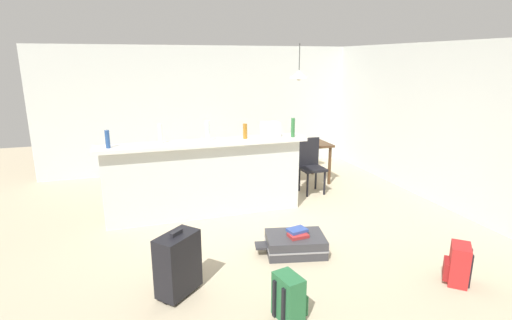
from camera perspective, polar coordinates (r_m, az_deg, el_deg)
The scene contains 19 objects.
ground_plane at distance 5.60m, azimuth -0.39°, elevation -9.40°, with size 13.00×13.00×0.05m, color #BCAD8E.
wall_back at distance 8.14m, azimuth -6.91°, elevation 7.43°, with size 6.60×0.10×2.50m, color silver.
wall_right at distance 6.98m, azimuth 23.50°, elevation 5.15°, with size 0.10×6.00×2.50m, color silver.
partition_half_wall at distance 5.67m, azimuth -7.25°, elevation -3.11°, with size 2.80×0.20×1.07m, color silver.
bar_countertop at distance 5.53m, azimuth -7.43°, elevation 2.44°, with size 2.96×0.40×0.05m, color white.
bottle_blue at distance 5.40m, azimuth -20.83°, elevation 2.86°, with size 0.06×0.06×0.24m, color #284C89.
bottle_white at distance 5.47m, azimuth -13.75°, elevation 3.73°, with size 0.06×0.06×0.27m, color silver.
bottle_clear at distance 5.48m, azimuth -7.09°, elevation 4.19°, with size 0.06×0.06×0.30m, color silver.
bottle_amber at distance 5.65m, azimuth -1.60°, elevation 4.22°, with size 0.06×0.06×0.22m, color #9E661E.
bottle_green at distance 5.78m, azimuth 5.40°, elevation 4.71°, with size 0.06×0.06×0.28m, color #2D6B38.
grocery_bag at distance 5.77m, azimuth 2.09°, elevation 4.43°, with size 0.26×0.18×0.22m, color silver.
dining_table at distance 7.27m, azimuth 6.11°, elevation 1.77°, with size 1.10×0.80×0.74m.
dining_chair_near_partition at distance 6.77m, azimuth 7.91°, elevation -0.40°, with size 0.41×0.41×0.93m.
pendant_lamp at distance 7.07m, azimuth 6.28°, elevation 12.32°, with size 0.34×0.34×0.63m.
suitcase_flat_charcoal at distance 4.78m, azimuth 5.71°, elevation -12.09°, with size 0.88×0.63×0.22m.
backpack_green at distance 3.67m, azimuth 4.84°, elevation -19.38°, with size 0.29×0.31×0.42m.
suitcase_upright_black at distance 3.98m, azimuth -11.31°, elevation -14.57°, with size 0.49×0.47×0.67m.
backpack_red at distance 4.64m, azimuth 27.37°, elevation -13.40°, with size 0.34×0.34×0.42m.
book_stack at distance 4.72m, azimuth 6.09°, elevation -10.51°, with size 0.26×0.26×0.07m.
Camera 1 is at (-1.53, -4.88, 2.25)m, focal length 27.45 mm.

